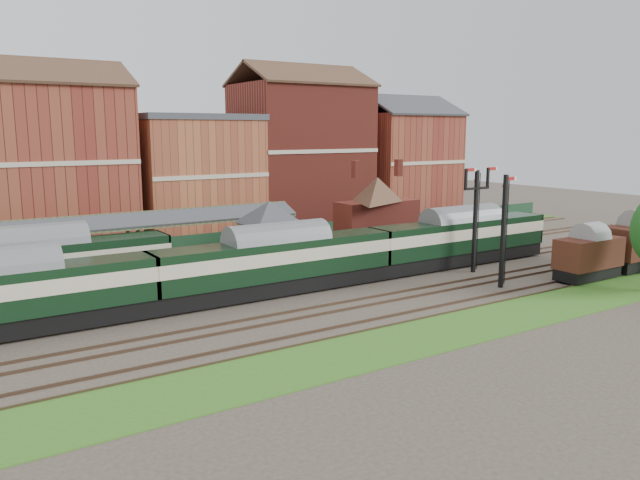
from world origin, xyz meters
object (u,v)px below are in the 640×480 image
dmu_train (278,261)px  platform_railcar (27,267)px  goods_van_a (589,255)px  signal_box (270,240)px  semaphore_bracket (476,214)px

dmu_train → platform_railcar: 15.96m
platform_railcar → goods_van_a: 39.10m
signal_box → semaphore_bracket: bearing=-20.9°
platform_railcar → goods_van_a: size_ratio=3.29×
semaphore_bracket → goods_van_a: bearing=-51.8°
platform_railcar → goods_van_a: (35.89, -15.50, -0.52)m
signal_box → goods_van_a: signal_box is taller
goods_van_a → signal_box: bearing=148.7°
dmu_train → goods_van_a: size_ratio=9.48×
signal_box → platform_railcar: signal_box is taller
signal_box → goods_van_a: size_ratio=1.09×
semaphore_bracket → dmu_train: semaphore_bracket is taller
signal_box → dmu_train: size_ratio=0.12×
signal_box → platform_railcar: size_ratio=0.33×
signal_box → semaphore_bracket: (15.04, -5.75, 1.44)m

